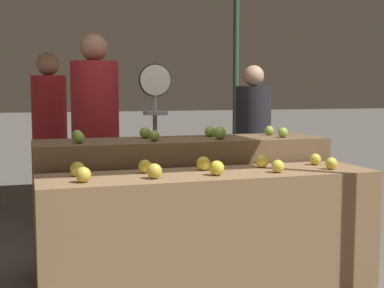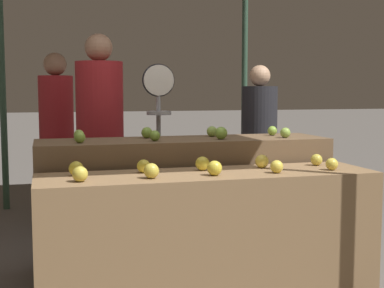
{
  "view_description": "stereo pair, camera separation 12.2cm",
  "coord_description": "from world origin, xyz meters",
  "px_view_note": "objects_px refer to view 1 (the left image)",
  "views": [
    {
      "loc": [
        -1.08,
        -3.06,
        1.3
      ],
      "look_at": [
        -0.03,
        0.3,
        0.94
      ],
      "focal_mm": 50.0,
      "sensor_mm": 36.0,
      "label": 1
    },
    {
      "loc": [
        -0.97,
        -3.1,
        1.3
      ],
      "look_at": [
        -0.03,
        0.3,
        0.94
      ],
      "focal_mm": 50.0,
      "sensor_mm": 36.0,
      "label": 2
    }
  ],
  "objects_px": {
    "person_customer_left": "(50,126)",
    "person_customer_right": "(253,133)",
    "person_vendor_at_scale": "(95,124)",
    "produce_scale": "(155,116)"
  },
  "relations": [
    {
      "from": "person_customer_left",
      "to": "person_customer_right",
      "type": "relative_size",
      "value": 1.07
    },
    {
      "from": "person_vendor_at_scale",
      "to": "person_customer_left",
      "type": "bearing_deg",
      "value": -87.25
    },
    {
      "from": "person_customer_right",
      "to": "produce_scale",
      "type": "bearing_deg",
      "value": 20.46
    },
    {
      "from": "person_vendor_at_scale",
      "to": "person_customer_left",
      "type": "relative_size",
      "value": 1.07
    },
    {
      "from": "produce_scale",
      "to": "person_customer_left",
      "type": "xyz_separation_m",
      "value": [
        -0.78,
        1.05,
        -0.13
      ]
    },
    {
      "from": "person_customer_left",
      "to": "person_vendor_at_scale",
      "type": "bearing_deg",
      "value": 144.82
    },
    {
      "from": "produce_scale",
      "to": "person_customer_left",
      "type": "distance_m",
      "value": 1.31
    },
    {
      "from": "person_vendor_at_scale",
      "to": "person_customer_left",
      "type": "distance_m",
      "value": 0.79
    },
    {
      "from": "produce_scale",
      "to": "person_customer_left",
      "type": "height_order",
      "value": "person_customer_left"
    },
    {
      "from": "produce_scale",
      "to": "person_vendor_at_scale",
      "type": "distance_m",
      "value": 0.56
    }
  ]
}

